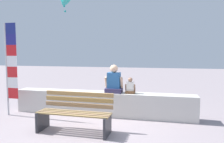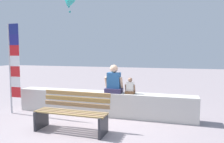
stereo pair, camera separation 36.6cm
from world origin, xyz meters
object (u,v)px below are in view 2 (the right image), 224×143
at_px(person_child, 130,87).
at_px(park_bench, 72,113).
at_px(person_adult, 114,82).
at_px(flag_banner, 13,64).

bearing_deg(person_child, park_bench, -127.98).
bearing_deg(park_bench, person_adult, 66.17).
distance_m(person_child, flag_banner, 3.48).
bearing_deg(person_adult, park_bench, -113.83).
height_order(park_bench, person_adult, person_adult).
bearing_deg(person_child, person_adult, -179.95).
bearing_deg(person_adult, person_child, 0.05).
height_order(park_bench, person_child, person_child).
height_order(person_child, flag_banner, flag_banner).
distance_m(person_adult, flag_banner, 3.00).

